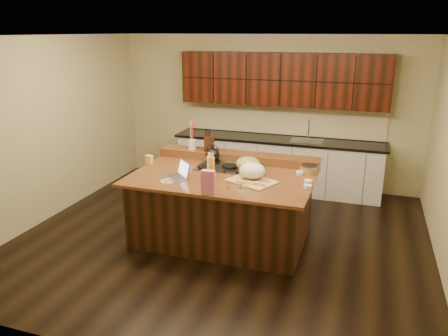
% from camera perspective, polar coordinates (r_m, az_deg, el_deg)
% --- Properties ---
extents(room, '(5.52, 5.02, 2.72)m').
position_cam_1_polar(room, '(5.70, -0.16, 3.21)').
color(room, black).
rests_on(room, ground).
extents(island, '(2.40, 1.60, 0.92)m').
position_cam_1_polar(island, '(5.98, -0.15, -5.04)').
color(island, black).
rests_on(island, ground).
extents(back_ledge, '(2.40, 0.30, 0.12)m').
position_cam_1_polar(back_ledge, '(6.44, 1.83, 1.49)').
color(back_ledge, black).
rests_on(back_ledge, island).
extents(cooktop, '(0.92, 0.52, 0.05)m').
position_cam_1_polar(cooktop, '(6.08, 0.74, 0.09)').
color(cooktop, gray).
rests_on(cooktop, island).
extents(back_counter, '(3.70, 0.66, 2.40)m').
position_cam_1_polar(back_counter, '(7.80, 7.19, 4.24)').
color(back_counter, silver).
rests_on(back_counter, ground).
extents(kettle, '(0.24, 0.24, 0.18)m').
position_cam_1_polar(kettle, '(6.26, -1.50, 1.76)').
color(kettle, black).
rests_on(kettle, cooktop).
extents(green_bowl, '(0.38, 0.38, 0.18)m').
position_cam_1_polar(green_bowl, '(5.85, 3.16, 0.58)').
color(green_bowl, olive).
rests_on(green_bowl, cooktop).
extents(laptop, '(0.39, 0.39, 0.22)m').
position_cam_1_polar(laptop, '(5.71, -5.78, -0.73)').
color(laptop, '#B7B7BC').
rests_on(laptop, island).
extents(oil_bottle, '(0.08, 0.08, 0.27)m').
position_cam_1_polar(oil_bottle, '(5.68, -1.57, 0.08)').
color(oil_bottle, orange).
rests_on(oil_bottle, island).
extents(vinegar_bottle, '(0.08, 0.08, 0.25)m').
position_cam_1_polar(vinegar_bottle, '(5.81, -1.95, 0.36)').
color(vinegar_bottle, silver).
rests_on(vinegar_bottle, island).
extents(wooden_tray, '(0.70, 0.62, 0.23)m').
position_cam_1_polar(wooden_tray, '(5.57, 3.68, -0.66)').
color(wooden_tray, tan).
rests_on(wooden_tray, island).
extents(ramekin_a, '(0.12, 0.12, 0.04)m').
position_cam_1_polar(ramekin_a, '(5.41, 10.88, -2.43)').
color(ramekin_a, white).
rests_on(ramekin_a, island).
extents(ramekin_b, '(0.11, 0.11, 0.04)m').
position_cam_1_polar(ramekin_b, '(5.58, 10.90, -1.79)').
color(ramekin_b, white).
rests_on(ramekin_b, island).
extents(ramekin_c, '(0.11, 0.11, 0.04)m').
position_cam_1_polar(ramekin_c, '(5.90, 9.87, -0.66)').
color(ramekin_c, white).
rests_on(ramekin_c, island).
extents(strainer_bowl, '(0.31, 0.31, 0.09)m').
position_cam_1_polar(strainer_bowl, '(5.98, 11.04, -0.27)').
color(strainer_bowl, '#996B3F').
rests_on(strainer_bowl, island).
extents(kitchen_timer, '(0.09, 0.09, 0.07)m').
position_cam_1_polar(kitchen_timer, '(5.31, 2.19, -2.33)').
color(kitchen_timer, silver).
rests_on(kitchen_timer, island).
extents(pink_bag, '(0.17, 0.10, 0.29)m').
position_cam_1_polar(pink_bag, '(5.10, -2.07, -1.88)').
color(pink_bag, pink).
rests_on(pink_bag, island).
extents(candy_plate, '(0.23, 0.23, 0.01)m').
position_cam_1_polar(candy_plate, '(5.60, -7.38, -1.72)').
color(candy_plate, white).
rests_on(candy_plate, island).
extents(package_box, '(0.10, 0.08, 0.14)m').
position_cam_1_polar(package_box, '(6.33, -9.75, 1.04)').
color(package_box, '#EAC652').
rests_on(package_box, island).
extents(utensil_crock, '(0.12, 0.12, 0.14)m').
position_cam_1_polar(utensil_crock, '(6.64, -4.17, 3.11)').
color(utensil_crock, white).
rests_on(utensil_crock, back_ledge).
extents(knife_block, '(0.15, 0.21, 0.23)m').
position_cam_1_polar(knife_block, '(6.53, -1.93, 3.32)').
color(knife_block, black).
rests_on(knife_block, back_ledge).
extents(gumdrop_0, '(0.02, 0.02, 0.02)m').
position_cam_1_polar(gumdrop_0, '(5.41, -1.78, -2.26)').
color(gumdrop_0, red).
rests_on(gumdrop_0, island).
extents(gumdrop_1, '(0.02, 0.02, 0.02)m').
position_cam_1_polar(gumdrop_1, '(5.50, -2.93, -1.93)').
color(gumdrop_1, '#198C26').
rests_on(gumdrop_1, island).
extents(gumdrop_2, '(0.02, 0.02, 0.02)m').
position_cam_1_polar(gumdrop_2, '(5.32, 0.50, -2.59)').
color(gumdrop_2, red).
rests_on(gumdrop_2, island).
extents(gumdrop_3, '(0.02, 0.02, 0.02)m').
position_cam_1_polar(gumdrop_3, '(5.39, -1.43, -2.32)').
color(gumdrop_3, '#198C26').
rests_on(gumdrop_3, island).
extents(gumdrop_4, '(0.02, 0.02, 0.02)m').
position_cam_1_polar(gumdrop_4, '(5.37, 0.59, -2.40)').
color(gumdrop_4, red).
rests_on(gumdrop_4, island).
extents(gumdrop_5, '(0.02, 0.02, 0.02)m').
position_cam_1_polar(gumdrop_5, '(5.41, -2.60, -2.26)').
color(gumdrop_5, '#198C26').
rests_on(gumdrop_5, island).
extents(gumdrop_6, '(0.02, 0.02, 0.02)m').
position_cam_1_polar(gumdrop_6, '(5.29, -1.38, -2.70)').
color(gumdrop_6, red).
rests_on(gumdrop_6, island).
extents(gumdrop_7, '(0.02, 0.02, 0.02)m').
position_cam_1_polar(gumdrop_7, '(5.35, 0.55, -2.46)').
color(gumdrop_7, '#198C26').
rests_on(gumdrop_7, island).
extents(gumdrop_8, '(0.02, 0.02, 0.02)m').
position_cam_1_polar(gumdrop_8, '(5.37, -2.34, -2.42)').
color(gumdrop_8, red).
rests_on(gumdrop_8, island).
extents(gumdrop_9, '(0.02, 0.02, 0.02)m').
position_cam_1_polar(gumdrop_9, '(5.23, -0.68, -2.95)').
color(gumdrop_9, '#198C26').
rests_on(gumdrop_9, island).
extents(gumdrop_10, '(0.02, 0.02, 0.02)m').
position_cam_1_polar(gumdrop_10, '(5.30, -1.36, -2.68)').
color(gumdrop_10, red).
rests_on(gumdrop_10, island).
extents(gumdrop_11, '(0.02, 0.02, 0.02)m').
position_cam_1_polar(gumdrop_11, '(5.44, -2.72, -2.14)').
color(gumdrop_11, '#198C26').
rests_on(gumdrop_11, island).
extents(gumdrop_12, '(0.02, 0.02, 0.02)m').
position_cam_1_polar(gumdrop_12, '(5.30, -1.80, -2.69)').
color(gumdrop_12, red).
rests_on(gumdrop_12, island).
extents(gumdrop_13, '(0.02, 0.02, 0.02)m').
position_cam_1_polar(gumdrop_13, '(5.44, -2.48, -2.12)').
color(gumdrop_13, '#198C26').
rests_on(gumdrop_13, island).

